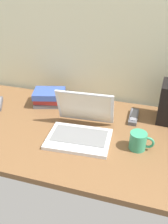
# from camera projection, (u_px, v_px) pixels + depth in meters

# --- Properties ---
(desk) EXTENTS (1.60, 0.76, 0.03)m
(desk) POSITION_uv_depth(u_px,v_px,m) (85.00, 134.00, 1.30)
(desk) COLOR brown
(desk) RESTS_ON ground
(laptop) EXTENTS (0.32, 0.31, 0.21)m
(laptop) POSITION_uv_depth(u_px,v_px,m) (81.00, 128.00, 1.25)
(laptop) COLOR silver
(laptop) RESTS_ON desk
(coffee_mug) EXTENTS (0.12, 0.08, 0.09)m
(coffee_mug) POSITION_uv_depth(u_px,v_px,m) (139.00, 141.00, 1.16)
(coffee_mug) COLOR #338C66
(coffee_mug) RESTS_ON desk
(remote_control_far) EXTENTS (0.05, 0.16, 0.02)m
(remote_control_far) POSITION_uv_depth(u_px,v_px,m) (134.00, 117.00, 1.40)
(remote_control_far) COLOR #4C4C51
(remote_control_far) RESTS_ON desk
(book_stack) EXTENTS (0.22, 0.18, 0.09)m
(book_stack) POSITION_uv_depth(u_px,v_px,m) (50.00, 97.00, 1.52)
(book_stack) COLOR #595960
(book_stack) RESTS_ON desk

